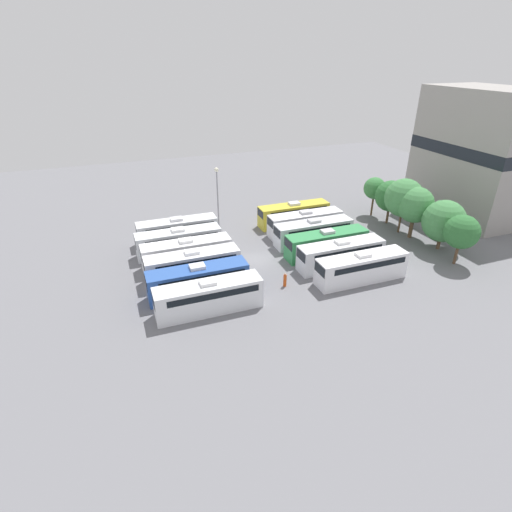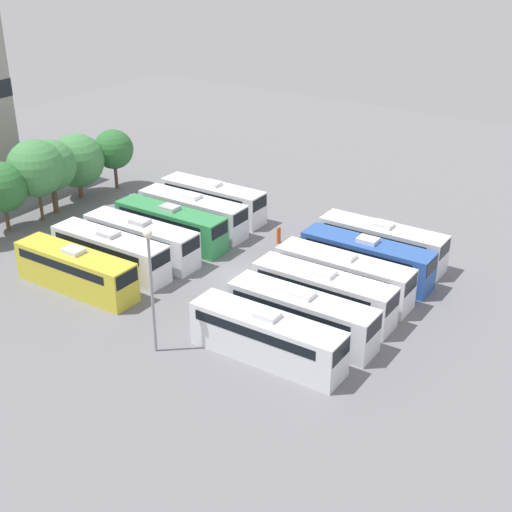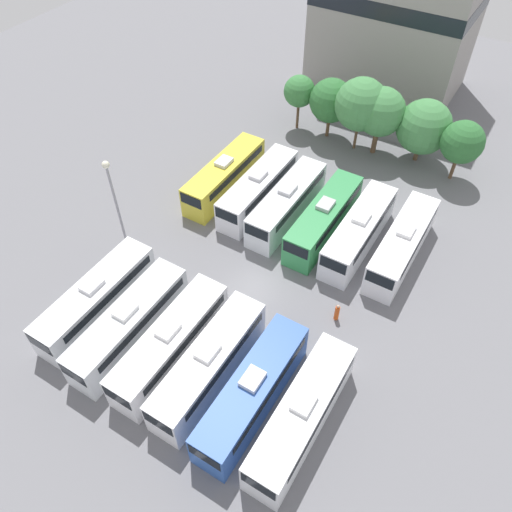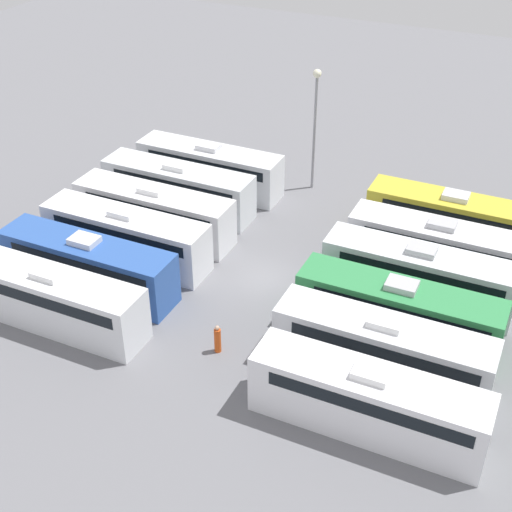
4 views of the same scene
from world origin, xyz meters
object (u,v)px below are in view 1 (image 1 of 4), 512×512
object	(u,v)px
light_pole	(217,188)
tree_4	(444,221)
bus_1	(179,241)
tree_3	(415,205)
bus_10	(341,254)
worker_person	(285,280)
bus_0	(178,230)
bus_6	(294,214)
bus_11	(362,267)
depot_building	(479,154)
tree_2	(404,198)
bus_9	(327,243)
bus_3	(193,264)
bus_2	(187,252)
bus_8	(314,232)
tree_0	(375,188)
bus_4	(199,280)
tree_5	(462,232)
bus_5	(209,296)
bus_7	(305,223)
tree_1	(391,196)

from	to	relation	value
light_pole	tree_4	world-z (taller)	light_pole
bus_1	tree_3	world-z (taller)	tree_3
bus_10	worker_person	distance (m)	8.45
bus_0	bus_6	size ratio (longest dim) A/B	1.00
worker_person	bus_11	bearing A→B (deg)	77.80
light_pole	bus_0	bearing A→B (deg)	-63.69
tree_3	depot_building	world-z (taller)	depot_building
light_pole	tree_2	size ratio (longest dim) A/B	1.13
bus_9	bus_11	size ratio (longest dim) A/B	1.00
bus_1	bus_6	bearing A→B (deg)	101.56
bus_6	bus_9	size ratio (longest dim) A/B	1.00
bus_3	depot_building	world-z (taller)	depot_building
bus_2	bus_8	bearing A→B (deg)	90.67
tree_0	worker_person	bearing A→B (deg)	-55.46
bus_0	tree_3	distance (m)	32.58
bus_4	tree_5	distance (m)	31.52
bus_6	worker_person	distance (m)	18.14
bus_5	depot_building	world-z (taller)	depot_building
bus_11	tree_2	distance (m)	16.64
bus_5	bus_6	size ratio (longest dim) A/B	1.00
bus_7	tree_2	distance (m)	14.11
bus_8	tree_4	bearing A→B (deg)	63.80
bus_0	bus_9	bearing A→B (deg)	57.57
bus_11	bus_9	bearing A→B (deg)	-175.60
bus_3	bus_7	distance (m)	18.94
bus_0	bus_2	world-z (taller)	same
bus_11	light_pole	xyz separation A→B (m)	(-21.09, -10.83, 4.19)
bus_6	bus_8	size ratio (longest dim) A/B	1.00
bus_0	bus_4	size ratio (longest dim) A/B	1.00
bus_8	tree_5	bearing A→B (deg)	50.22
light_pole	tree_3	size ratio (longest dim) A/B	1.22
bus_5	depot_building	size ratio (longest dim) A/B	0.57
bus_11	bus_8	bearing A→B (deg)	-177.71
bus_7	bus_5	bearing A→B (deg)	-51.88
bus_1	light_pole	distance (m)	10.85
bus_11	bus_7	bearing A→B (deg)	-179.90
bus_2	bus_11	distance (m)	20.64
bus_11	tree_5	world-z (taller)	tree_5
tree_5	bus_1	bearing A→B (deg)	-115.25
bus_0	tree_5	xyz separation A→B (m)	(18.37, 30.72, 2.53)
depot_building	tree_3	bearing A→B (deg)	-72.33
bus_5	bus_0	bearing A→B (deg)	179.52
bus_1	bus_11	distance (m)	22.90
bus_0	tree_2	world-z (taller)	tree_2
bus_5	depot_building	distance (m)	47.97
bus_5	tree_1	xyz separation A→B (m)	(-13.14, 31.25, 2.54)
bus_10	tree_1	world-z (taller)	tree_1
bus_4	tree_5	world-z (taller)	tree_5
bus_2	bus_4	world-z (taller)	same
bus_11	depot_building	xyz separation A→B (m)	(-12.46, 28.04, 7.81)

